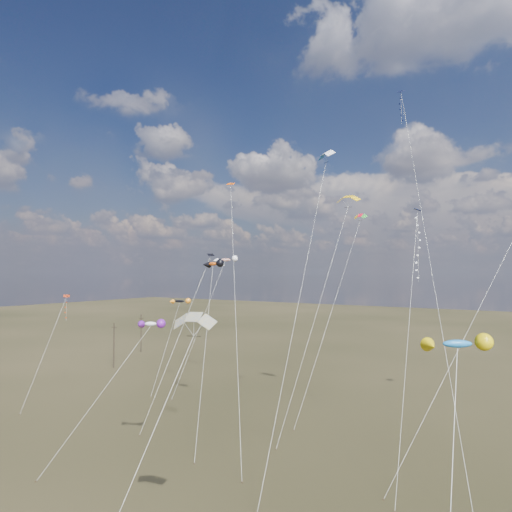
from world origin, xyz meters
The scene contains 17 objects.
ground centered at (0.00, 0.00, 0.00)m, with size 400.00×400.00×0.00m, color black.
utility_pole_near centered at (-38.00, 30.00, 4.09)m, with size 1.40×0.20×8.00m.
utility_pole_far centered at (-46.00, 44.00, 4.09)m, with size 1.40×0.20×8.00m.
diamond_navy_tall centered at (13.17, 32.20, 35.27)m, with size 12.32×28.27×41.32m.
diamond_black_mid centered at (-7.83, 16.28, 13.88)m, with size 1.52×11.34×19.50m.
diamond_red_low centered at (-30.80, 14.95, 11.39)m, with size 5.88×10.43×13.88m.
diamond_navy_right centered at (17.28, 20.07, 19.08)m, with size 1.59×13.38×23.47m.
diamond_orange_center centered at (-1.56, 15.70, 20.07)m, with size 12.07×14.81×28.25m.
parafoil_yellow centered at (7.53, 27.02, 26.30)m, with size 3.60×14.79×27.06m.
parafoil_blue_white centered at (7.21, 21.25, 30.42)m, with size 4.90×21.41×31.23m.
parafoil_striped centered at (10.66, -5.35, 14.56)m, with size 2.72×8.88×15.22m.
parafoil_tricolor centered at (5.99, 35.44, 24.85)m, with size 2.53×17.60×25.62m.
novelty_black_orange centered at (-19.25, 26.55, 12.71)m, with size 3.37×7.72×13.21m.
novelty_orange_black centered at (-6.20, 17.99, 18.10)m, with size 8.56×12.48×18.72m.
novelty_white_purple centered at (-2.77, 4.38, 12.40)m, with size 6.15×8.79×12.88m.
novelty_redwhite_stripe centered at (-15.03, 32.37, 19.04)m, with size 3.96×13.16×19.68m.
novelty_blue_yellow centered at (24.77, -5.74, 14.22)m, with size 2.41×8.74×14.70m.
Camera 1 is at (27.87, -25.58, 17.19)m, focal length 32.00 mm.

